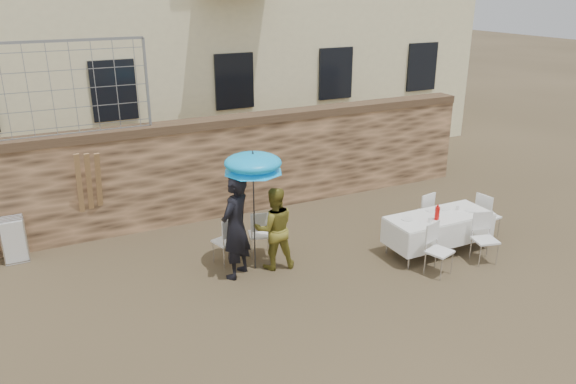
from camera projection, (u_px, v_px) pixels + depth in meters
name	position (u px, v px, depth m)	size (l,w,h in m)	color
ground	(327.00, 324.00, 8.77)	(80.00, 80.00, 0.00)	brown
stone_wall	(217.00, 168.00, 12.59)	(13.00, 0.50, 2.20)	brown
chain_link_fence	(63.00, 90.00, 10.65)	(3.20, 0.06, 1.80)	gray
man_suit	(236.00, 227.00, 9.90)	(0.70, 0.46, 1.93)	black
woman_dress	(274.00, 228.00, 10.27)	(0.76, 0.60, 1.57)	#AA9C33
umbrella	(253.00, 166.00, 9.78)	(1.06, 1.06, 2.11)	#3F3F44
couple_chair_left	(226.00, 240.00, 10.53)	(0.48, 0.48, 0.96)	white
couple_chair_right	(260.00, 233.00, 10.82)	(0.48, 0.48, 0.96)	white
banquet_table	(439.00, 217.00, 10.90)	(2.10, 0.85, 0.78)	white
soda_bottle	(437.00, 213.00, 10.63)	(0.09, 0.09, 0.26)	red
table_chair_front_left	(440.00, 250.00, 10.11)	(0.48, 0.48, 0.96)	white
table_chair_front_right	(485.00, 239.00, 10.56)	(0.48, 0.48, 0.96)	white
table_chair_back	(420.00, 213.00, 11.74)	(0.48, 0.48, 0.96)	white
table_chair_side	(488.00, 215.00, 11.65)	(0.48, 0.48, 0.96)	white
chair_stack_right	(14.00, 236.00, 10.72)	(0.46, 0.47, 0.92)	white
wood_planks	(97.00, 195.00, 11.26)	(0.70, 0.20, 2.00)	#A37749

